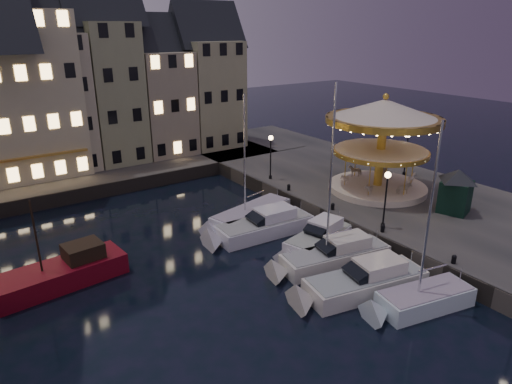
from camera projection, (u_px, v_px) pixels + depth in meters
ground at (316, 279)px, 28.52m from camera, size 160.00×160.00×0.00m
quay_east at (389, 197)px, 40.45m from camera, size 16.00×56.00×1.30m
quay_north at (68, 177)px, 45.55m from camera, size 44.00×12.00×1.30m
quaywall_e at (322, 217)px, 36.14m from camera, size 0.15×44.00×1.30m
quaywall_n at (107, 190)px, 42.00m from camera, size 48.00×0.15×1.30m
streetlamp_b at (386, 192)px, 31.78m from camera, size 0.44×0.44×4.17m
streetlamp_c at (271, 151)px, 42.17m from camera, size 0.44×0.44×4.17m
streetlamp_d at (407, 148)px, 43.25m from camera, size 0.44×0.44×4.17m
bollard_a at (454, 259)px, 27.67m from camera, size 0.30×0.30×0.57m
bollard_b at (383, 228)px, 31.90m from camera, size 0.30×0.30×0.57m
bollard_c at (333, 206)px, 35.75m from camera, size 0.30×0.30×0.57m
bollard_d at (289, 187)px, 39.99m from camera, size 0.30×0.30×0.57m
townhouse_nc at (51, 93)px, 44.29m from camera, size 6.82×8.00×14.80m
townhouse_nd at (109, 83)px, 47.22m from camera, size 5.50×8.00×15.80m
townhouse_ne at (159, 94)px, 50.66m from camera, size 6.16×8.00×12.80m
townhouse_nf at (207, 85)px, 53.75m from camera, size 6.82×8.00×13.80m
motorboat_a at (417, 301)px, 25.26m from camera, size 6.59×3.27×10.84m
motorboat_b at (360, 284)px, 26.80m from camera, size 8.52×3.95×2.15m
motorboat_c at (330, 257)px, 29.76m from camera, size 8.46×3.53×11.19m
motorboat_d at (316, 241)px, 32.10m from camera, size 7.00×3.82×2.15m
motorboat_e at (260, 228)px, 34.25m from camera, size 8.62×2.97×2.15m
motorboat_f at (246, 217)px, 36.50m from camera, size 8.54×3.97×11.32m
red_fishing_boat at (64, 273)px, 27.82m from camera, size 7.80×3.36×5.97m
carousel at (383, 128)px, 38.17m from camera, size 9.63×9.63×8.43m
ticket_kiosk at (457, 184)px, 34.65m from camera, size 3.33×3.33×3.91m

